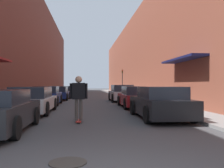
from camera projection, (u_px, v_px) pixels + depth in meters
ground at (88, 98)px, 27.37m from camera, size 133.30×133.30×0.00m
curb_strip_left at (51, 95)px, 32.89m from camera, size 1.80×60.59×0.12m
curb_strip_right at (123, 95)px, 33.91m from camera, size 1.80×60.59×0.12m
building_row_left at (28, 47)px, 32.60m from camera, size 4.90×60.59×12.72m
building_row_right at (144, 58)px, 34.22m from camera, size 4.90×60.59×10.24m
parked_car_left_1 at (32, 100)px, 12.57m from camera, size 2.01×4.68×1.33m
parked_car_left_2 at (47, 96)px, 17.75m from camera, size 1.90×4.11×1.33m
parked_car_left_3 at (58, 93)px, 23.35m from camera, size 1.97×4.06×1.27m
parked_car_left_4 at (63, 92)px, 28.43m from camera, size 2.08×4.62×1.27m
parked_car_left_5 at (65, 91)px, 33.68m from camera, size 2.09×3.98×1.24m
parked_car_right_0 at (160, 103)px, 10.57m from camera, size 1.94×4.57×1.36m
parked_car_right_1 at (136, 97)px, 15.81m from camera, size 1.90×4.58×1.34m
parked_car_right_2 at (122, 93)px, 21.34m from camera, size 1.99×4.13×1.42m
skateboarder at (79, 94)px, 9.47m from camera, size 0.68×0.78×1.77m
manhole_cover at (68, 162)px, 4.58m from camera, size 0.70×0.70×0.02m
traffic_light at (122, 79)px, 32.62m from camera, size 0.16×0.22×3.28m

